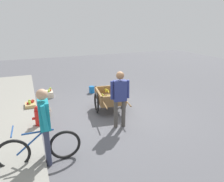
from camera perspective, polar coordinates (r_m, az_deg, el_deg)
name	(u,v)px	position (r m, az deg, el deg)	size (l,w,h in m)	color
ground_plane	(114,115)	(6.59, 0.41, -6.62)	(24.00, 24.00, 0.00)	#56565B
fruit_cart	(110,98)	(6.76, -0.55, -1.93)	(1.74, 1.02, 0.69)	olive
vendor_person	(120,95)	(5.56, 2.16, -1.06)	(0.25, 0.52, 1.57)	#4C4742
bicycle	(40,149)	(4.62, -19.03, -14.60)	(0.46, 1.66, 0.85)	black
cyclist_person	(45,120)	(4.33, -17.84, -7.63)	(0.52, 0.21, 1.60)	#333851
dog	(44,108)	(6.77, -17.90, -4.39)	(0.61, 0.38, 0.40)	beige
fire_hydrant	(38,118)	(6.00, -19.42, -6.86)	(0.25, 0.25, 0.67)	red
plastic_bucket	(92,89)	(8.62, -5.53, 0.41)	(0.22, 0.22, 0.28)	#1966B2
apple_crate	(49,94)	(8.50, -16.84, -0.67)	(0.44, 0.32, 0.32)	beige
mixed_fruit_crate	(31,106)	(7.47, -21.28, -3.79)	(0.44, 0.32, 0.32)	tan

